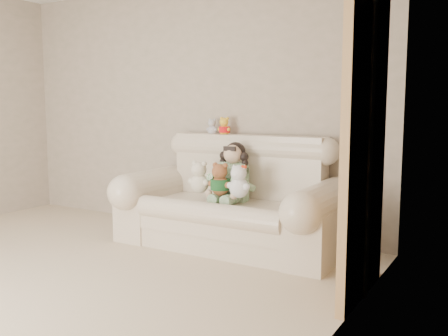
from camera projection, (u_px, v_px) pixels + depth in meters
wall_back at (186, 107)px, 5.33m from camera, size 4.50×0.00×4.50m
wall_right at (285, 107)px, 2.06m from camera, size 0.00×5.00×5.00m
sofa at (230, 192)px, 4.57m from camera, size 2.10×0.95×1.03m
door_panel at (365, 144)px, 3.29m from camera, size 0.06×0.90×2.10m
seated_child at (233, 171)px, 4.62m from camera, size 0.39×0.45×0.56m
brown_teddy at (220, 176)px, 4.47m from camera, size 0.25×0.21×0.35m
white_cat at (239, 178)px, 4.36m from camera, size 0.28×0.25×0.35m
cream_teddy at (200, 174)px, 4.60m from camera, size 0.26×0.22×0.35m
yellow_mini_bear at (225, 125)px, 4.94m from camera, size 0.17×0.15×0.22m
grey_mini_plush at (212, 125)px, 5.04m from camera, size 0.13×0.10×0.20m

